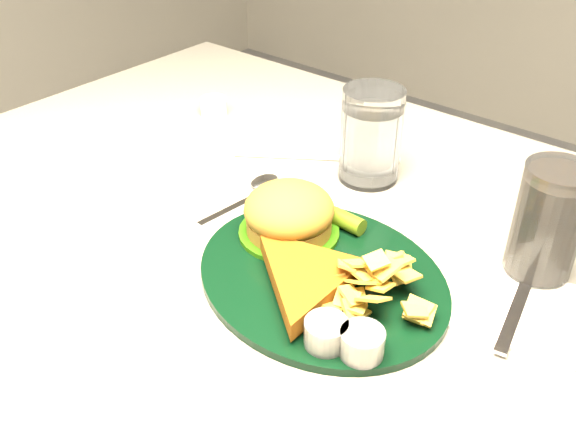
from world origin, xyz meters
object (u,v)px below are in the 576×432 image
at_px(water_glass, 371,135).
at_px(fork_napkin, 520,305).
at_px(dinner_plate, 322,256).
at_px(cola_glass, 548,223).

relative_size(water_glass, fork_napkin, 0.71).
height_order(water_glass, fork_napkin, water_glass).
bearing_deg(water_glass, fork_napkin, -24.66).
relative_size(dinner_plate, water_glass, 2.31).
xyz_separation_m(water_glass, fork_napkin, (0.26, -0.12, -0.06)).
distance_m(dinner_plate, water_glass, 0.23).
distance_m(cola_glass, fork_napkin, 0.09).
bearing_deg(fork_napkin, water_glass, 144.42).
xyz_separation_m(dinner_plate, water_glass, (-0.08, 0.21, 0.03)).
distance_m(dinner_plate, fork_napkin, 0.20).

